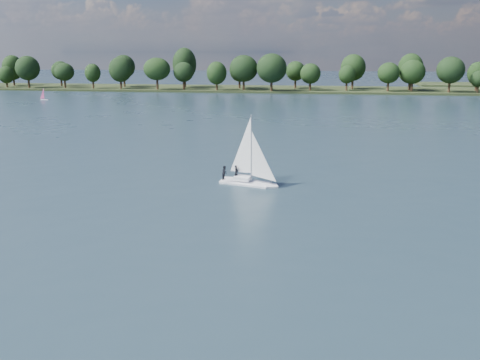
% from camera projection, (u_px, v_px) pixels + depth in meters
% --- Properties ---
extents(ground, '(700.00, 700.00, 0.00)m').
position_uv_depth(ground, '(298.00, 126.00, 115.67)').
color(ground, '#233342').
rests_on(ground, ground).
extents(far_shore, '(660.00, 40.00, 1.50)m').
position_uv_depth(far_shore, '(311.00, 90.00, 223.32)').
color(far_shore, black).
rests_on(far_shore, ground).
extents(sailboat, '(7.00, 3.80, 8.88)m').
position_uv_depth(sailboat, '(246.00, 165.00, 63.84)').
color(sailboat, white).
rests_on(sailboat, ground).
extents(dinghy_pink, '(2.77, 1.38, 4.25)m').
position_uv_depth(dinghy_pink, '(44.00, 97.00, 178.03)').
color(dinghy_pink, white).
rests_on(dinghy_pink, ground).
extents(treeline, '(562.95, 74.38, 18.39)m').
position_uv_depth(treeline, '(289.00, 71.00, 218.89)').
color(treeline, black).
rests_on(treeline, ground).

